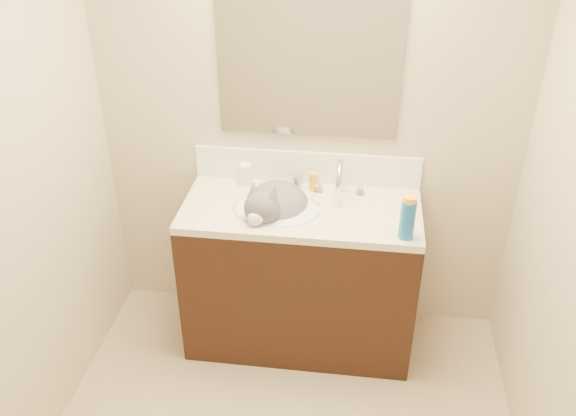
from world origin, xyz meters
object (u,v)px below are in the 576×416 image
(pill_bottle, at_px, (246,175))
(basin, at_px, (277,220))
(faucet, at_px, (339,181))
(cat, at_px, (274,208))
(vanity_cabinet, at_px, (300,278))
(silver_jar, at_px, (298,181))
(amber_bottle, at_px, (313,181))
(spray_can, at_px, (407,220))

(pill_bottle, bearing_deg, basin, -48.23)
(faucet, bearing_deg, pill_bottle, 173.62)
(cat, bearing_deg, faucet, 39.66)
(basin, distance_m, cat, 0.06)
(vanity_cabinet, bearing_deg, pill_bottle, 148.85)
(basin, distance_m, silver_jar, 0.27)
(faucet, xyz_separation_m, silver_jar, (-0.22, 0.07, -0.06))
(amber_bottle, bearing_deg, cat, -134.87)
(basin, bearing_deg, faucet, 29.12)
(faucet, bearing_deg, basin, -150.88)
(silver_jar, distance_m, amber_bottle, 0.09)
(vanity_cabinet, xyz_separation_m, basin, (-0.12, -0.03, 0.38))
(pill_bottle, height_order, spray_can, spray_can)
(vanity_cabinet, xyz_separation_m, amber_bottle, (0.04, 0.18, 0.50))
(basin, height_order, cat, cat)
(vanity_cabinet, height_order, faucet, faucet)
(cat, xyz_separation_m, spray_can, (0.65, -0.21, 0.11))
(silver_jar, relative_size, spray_can, 0.32)
(basin, height_order, spray_can, spray_can)
(vanity_cabinet, distance_m, basin, 0.40)
(faucet, distance_m, spray_can, 0.47)
(basin, relative_size, silver_jar, 7.31)
(vanity_cabinet, relative_size, basin, 2.67)
(basin, relative_size, pill_bottle, 3.73)
(vanity_cabinet, height_order, silver_jar, silver_jar)
(basin, xyz_separation_m, faucet, (0.30, 0.17, 0.16))
(basin, distance_m, pill_bottle, 0.33)
(faucet, height_order, pill_bottle, faucet)
(basin, relative_size, faucet, 1.61)
(basin, xyz_separation_m, spray_can, (0.63, -0.17, 0.17))
(faucet, relative_size, pill_bottle, 2.32)
(amber_bottle, bearing_deg, pill_bottle, 178.23)
(pill_bottle, bearing_deg, spray_can, -25.62)
(vanity_cabinet, distance_m, cat, 0.46)
(silver_jar, bearing_deg, vanity_cabinet, -78.73)
(amber_bottle, distance_m, spray_can, 0.61)
(silver_jar, bearing_deg, spray_can, -36.99)
(basin, height_order, pill_bottle, pill_bottle)
(pill_bottle, height_order, amber_bottle, pill_bottle)
(vanity_cabinet, bearing_deg, silver_jar, 101.27)
(spray_can, bearing_deg, cat, 162.33)
(faucet, bearing_deg, spray_can, -46.02)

